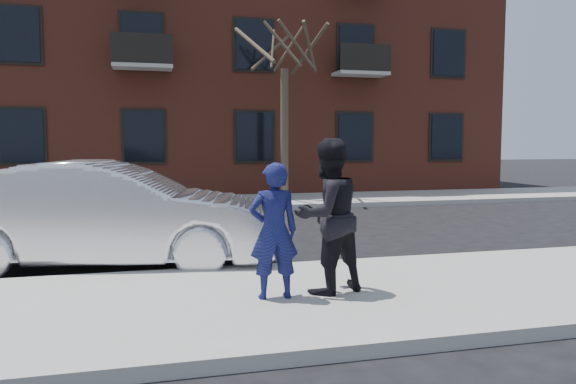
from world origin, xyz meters
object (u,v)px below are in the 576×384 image
object	(u,v)px
street_tree	(284,31)
silver_sedan	(110,215)
man_hoodie	(274,231)
man_peacoat	(328,216)

from	to	relation	value
street_tree	silver_sedan	bearing A→B (deg)	-120.65
man_hoodie	man_peacoat	bearing A→B (deg)	-171.43
silver_sedan	man_peacoat	bearing A→B (deg)	-124.77
silver_sedan	man_peacoat	xyz separation A→B (m)	(2.71, -2.74, 0.25)
street_tree	man_hoodie	world-z (taller)	street_tree
silver_sedan	man_hoodie	bearing A→B (deg)	-134.20
street_tree	man_peacoat	distance (m)	12.24
silver_sedan	man_hoodie	size ratio (longest dim) A/B	3.20
street_tree	man_hoodie	size ratio (longest dim) A/B	4.19
street_tree	silver_sedan	world-z (taller)	street_tree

